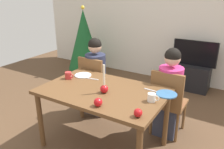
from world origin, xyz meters
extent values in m
plane|color=brown|center=(0.00, 0.00, 0.00)|extent=(7.68, 7.68, 0.00)
cube|color=silver|center=(0.00, 2.60, 1.30)|extent=(6.40, 0.10, 2.60)
cube|color=brown|center=(0.00, 0.00, 0.73)|extent=(1.40, 0.90, 0.04)
cylinder|color=brown|center=(-0.64, -0.39, 0.35)|extent=(0.06, 0.06, 0.71)
cylinder|color=brown|center=(-0.64, 0.39, 0.35)|extent=(0.06, 0.06, 0.71)
cylinder|color=brown|center=(0.64, 0.39, 0.35)|extent=(0.06, 0.06, 0.71)
cube|color=brown|center=(-0.55, 0.69, 0.43)|extent=(0.40, 0.40, 0.04)
cube|color=brown|center=(-0.55, 0.51, 0.68)|extent=(0.40, 0.04, 0.45)
cylinder|color=brown|center=(-0.38, 0.86, 0.21)|extent=(0.04, 0.04, 0.41)
cylinder|color=brown|center=(-0.72, 0.86, 0.21)|extent=(0.04, 0.04, 0.41)
cylinder|color=brown|center=(-0.38, 0.52, 0.21)|extent=(0.04, 0.04, 0.41)
cylinder|color=brown|center=(-0.72, 0.52, 0.21)|extent=(0.04, 0.04, 0.41)
cube|color=brown|center=(0.58, 0.69, 0.43)|extent=(0.40, 0.40, 0.04)
cube|color=brown|center=(0.58, 0.51, 0.68)|extent=(0.40, 0.04, 0.45)
cylinder|color=brown|center=(0.75, 0.86, 0.21)|extent=(0.04, 0.04, 0.41)
cylinder|color=brown|center=(0.41, 0.86, 0.21)|extent=(0.04, 0.04, 0.41)
cylinder|color=brown|center=(0.75, 0.52, 0.21)|extent=(0.04, 0.04, 0.41)
cylinder|color=brown|center=(0.41, 0.52, 0.21)|extent=(0.04, 0.04, 0.41)
cube|color=#33384C|center=(-0.55, 0.64, 0.23)|extent=(0.28, 0.28, 0.45)
cylinder|color=#282D47|center=(-0.55, 0.64, 0.69)|extent=(0.30, 0.30, 0.48)
sphere|color=tan|center=(-0.55, 0.64, 1.04)|extent=(0.19, 0.19, 0.19)
sphere|color=black|center=(-0.55, 0.64, 1.07)|extent=(0.19, 0.19, 0.19)
cube|color=#33384C|center=(0.58, 0.64, 0.23)|extent=(0.28, 0.28, 0.45)
cylinder|color=#D1337A|center=(0.58, 0.64, 0.69)|extent=(0.30, 0.30, 0.48)
sphere|color=tan|center=(0.58, 0.64, 1.04)|extent=(0.19, 0.19, 0.19)
sphere|color=black|center=(0.58, 0.64, 1.07)|extent=(0.19, 0.19, 0.19)
cube|color=black|center=(0.52, 2.30, 0.24)|extent=(0.64, 0.40, 0.48)
cube|color=black|center=(0.52, 2.30, 0.71)|extent=(0.79, 0.04, 0.46)
cube|color=black|center=(0.52, 2.30, 0.71)|extent=(0.76, 0.05, 0.46)
cylinder|color=brown|center=(-1.74, 1.92, 0.07)|extent=(0.08, 0.08, 0.14)
cone|color=#195628|center=(-1.74, 1.92, 0.78)|extent=(0.73, 0.73, 1.28)
sphere|color=yellow|center=(-1.74, 1.92, 1.46)|extent=(0.08, 0.08, 0.08)
sphere|color=red|center=(0.05, -0.06, 0.80)|extent=(0.09, 0.09, 0.09)
cylinder|color=#EFE5C6|center=(0.05, -0.06, 0.96)|extent=(0.02, 0.02, 0.23)
cylinder|color=silver|center=(-0.47, 0.24, 0.76)|extent=(0.22, 0.22, 0.01)
cylinder|color=teal|center=(0.66, 0.25, 0.76)|extent=(0.23, 0.23, 0.01)
cylinder|color=#B72D2D|center=(-0.56, 0.06, 0.79)|extent=(0.08, 0.08, 0.09)
torus|color=#B72D2D|center=(-0.51, 0.06, 0.80)|extent=(0.06, 0.01, 0.06)
cylinder|color=white|center=(0.57, 0.02, 0.79)|extent=(0.08, 0.08, 0.09)
torus|color=white|center=(0.63, 0.02, 0.80)|extent=(0.06, 0.01, 0.06)
cube|color=silver|center=(-0.30, 0.20, 0.75)|extent=(0.18, 0.04, 0.01)
cube|color=silver|center=(0.48, 0.26, 0.75)|extent=(0.18, 0.03, 0.01)
sphere|color=red|center=(0.58, -0.32, 0.79)|extent=(0.08, 0.08, 0.08)
sphere|color=red|center=(0.17, -0.34, 0.79)|extent=(0.09, 0.09, 0.09)
camera|label=1|loc=(1.29, -1.96, 1.82)|focal=36.53mm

